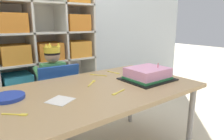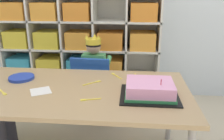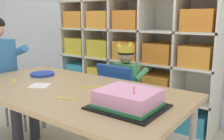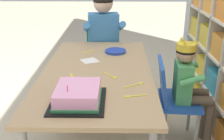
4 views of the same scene
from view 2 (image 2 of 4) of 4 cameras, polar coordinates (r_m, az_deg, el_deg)
storage_cubby_shelf at (r=2.59m, az=-8.71°, el=7.63°), size 1.71×0.36×1.51m
activity_table at (r=1.58m, az=-9.30°, el=-5.97°), size 1.52×0.79×0.58m
classroom_chair_blue at (r=2.13m, az=-4.77°, el=-3.31°), size 0.39×0.34×0.66m
child_with_crown at (r=2.19m, az=-4.20°, el=0.80°), size 0.31×0.31×0.83m
birthday_cake_on_tray at (r=1.43m, az=9.26°, el=-4.84°), size 0.35×0.31×0.13m
paper_plate_stack at (r=1.82m, az=-21.48°, el=-1.77°), size 0.18×0.18×0.02m
paper_napkin_square at (r=1.56m, az=-17.25°, el=-5.02°), size 0.17×0.17×0.00m
fork_at_table_front_edge at (r=1.39m, az=-5.67°, el=-7.27°), size 0.12×0.05×0.00m
fork_by_napkin at (r=1.63m, az=-4.70°, el=-3.15°), size 0.12×0.11×0.00m
fork_near_cake_tray at (r=1.74m, az=6.21°, el=-1.74°), size 0.04×0.13×0.00m
fork_scattered_mid_table at (r=1.76m, az=1.00°, el=-1.39°), size 0.09×0.13×0.00m
fork_beside_plate_stack at (r=1.63m, az=-25.43°, el=-4.98°), size 0.10×0.10×0.00m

